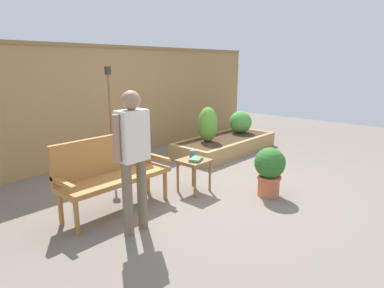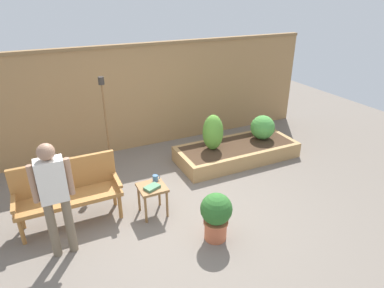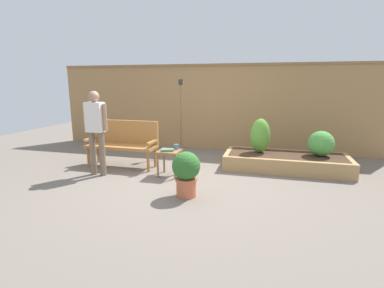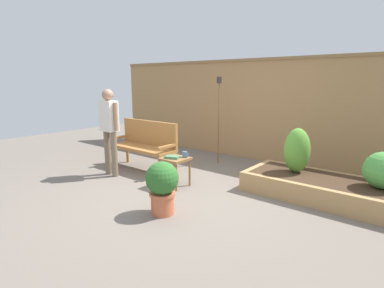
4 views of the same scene
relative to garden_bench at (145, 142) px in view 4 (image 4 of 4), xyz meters
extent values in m
plane|color=#70665B|center=(1.47, -0.56, -0.54)|extent=(14.00, 14.00, 0.00)
cube|color=#A37A4C|center=(1.47, 2.04, 0.51)|extent=(8.40, 0.10, 2.10)
cube|color=olive|center=(1.47, 2.04, 1.59)|extent=(8.40, 0.14, 0.06)
cylinder|color=#A87038|center=(0.66, 0.08, -0.34)|extent=(0.06, 0.06, 0.40)
cylinder|color=#A87038|center=(0.66, -0.28, -0.34)|extent=(0.06, 0.06, 0.40)
cylinder|color=#A87038|center=(-0.66, 0.08, -0.34)|extent=(0.06, 0.06, 0.40)
cylinder|color=#A87038|center=(-0.66, -0.28, -0.34)|extent=(0.06, 0.06, 0.40)
cube|color=#A87038|center=(0.00, -0.10, -0.11)|extent=(1.44, 0.48, 0.06)
cube|color=#A87038|center=(0.00, 0.11, 0.16)|extent=(1.44, 0.06, 0.48)
cube|color=#A87038|center=(-0.69, -0.10, 0.02)|extent=(0.06, 0.48, 0.04)
cube|color=#A87038|center=(0.69, -0.10, 0.02)|extent=(0.06, 0.48, 0.04)
cylinder|color=olive|center=(1.30, -0.22, -0.32)|extent=(0.04, 0.04, 0.44)
cylinder|color=olive|center=(1.30, -0.55, -0.32)|extent=(0.04, 0.04, 0.44)
cylinder|color=olive|center=(0.97, -0.22, -0.32)|extent=(0.04, 0.04, 0.44)
cylinder|color=olive|center=(0.97, -0.55, -0.32)|extent=(0.04, 0.04, 0.44)
cube|color=olive|center=(1.13, -0.38, -0.08)|extent=(0.40, 0.40, 0.04)
cylinder|color=teal|center=(1.23, -0.26, -0.02)|extent=(0.08, 0.08, 0.10)
torus|color=teal|center=(1.28, -0.26, -0.02)|extent=(0.07, 0.01, 0.07)
cube|color=#4C7A56|center=(1.12, -0.44, -0.04)|extent=(0.26, 0.22, 0.04)
cylinder|color=#C66642|center=(1.71, -1.28, -0.42)|extent=(0.30, 0.30, 0.25)
cylinder|color=#C66642|center=(1.71, -1.28, -0.27)|extent=(0.34, 0.34, 0.04)
sphere|color=#2D6628|center=(1.71, -1.28, -0.06)|extent=(0.43, 0.43, 0.43)
cube|color=#AD8451|center=(3.25, 0.15, -0.39)|extent=(2.40, 0.09, 0.30)
cube|color=#AD8451|center=(3.25, 1.06, -0.39)|extent=(2.40, 0.09, 0.30)
cube|color=#AD8451|center=(2.09, 0.60, -0.39)|extent=(0.09, 0.82, 0.30)
cube|color=#422D1E|center=(3.25, 0.60, -0.39)|extent=(2.22, 0.82, 0.30)
cylinder|color=brown|center=(2.72, 0.66, -0.21)|extent=(0.04, 0.04, 0.06)
ellipsoid|color=#569333|center=(2.72, 0.66, 0.10)|extent=(0.39, 0.39, 0.69)
cylinder|color=brown|center=(3.88, 0.66, -0.21)|extent=(0.04, 0.04, 0.06)
sphere|color=#4C9942|center=(3.88, 0.66, 0.00)|extent=(0.49, 0.49, 0.49)
cylinder|color=brown|center=(0.87, 1.23, 0.28)|extent=(0.03, 0.03, 1.65)
cylinder|color=#332D28|center=(0.87, 1.23, 1.17)|extent=(0.10, 0.10, 0.13)
cylinder|color=#70604C|center=(-0.07, -0.68, -0.13)|extent=(0.11, 0.11, 0.82)
cylinder|color=#70604C|center=(-0.27, -0.68, -0.13)|extent=(0.11, 0.11, 0.82)
cube|color=silver|center=(-0.17, -0.68, 0.55)|extent=(0.32, 0.20, 0.54)
cylinder|color=#9E755B|center=(0.03, -0.68, 0.55)|extent=(0.07, 0.07, 0.49)
cylinder|color=#9E755B|center=(-0.37, -0.68, 0.55)|extent=(0.07, 0.07, 0.49)
sphere|color=#9E755B|center=(-0.17, -0.68, 0.92)|extent=(0.20, 0.20, 0.20)
camera|label=1|loc=(-2.27, -3.41, 1.28)|focal=30.98mm
camera|label=2|loc=(-0.13, -4.40, 2.58)|focal=31.25mm
camera|label=3|loc=(2.88, -5.32, 1.17)|focal=27.26mm
camera|label=4|loc=(4.37, -3.93, 1.16)|focal=28.66mm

